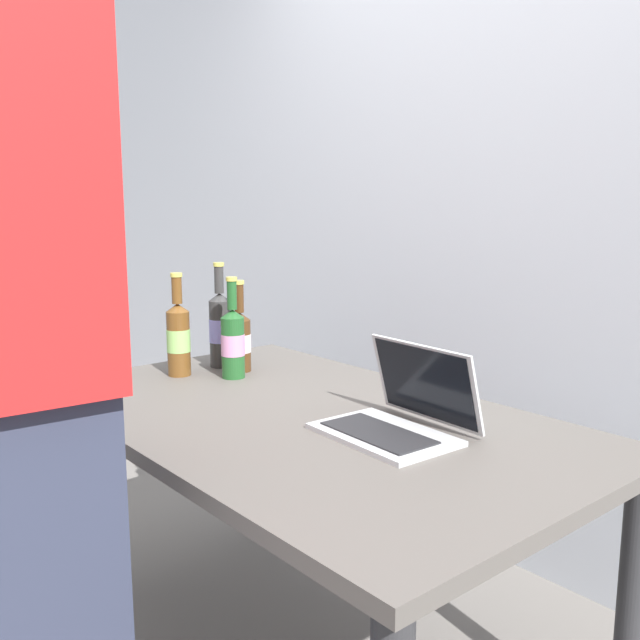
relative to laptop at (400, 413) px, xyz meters
name	(u,v)px	position (x,y,z in m)	size (l,w,h in m)	color
desk	(304,447)	(-0.26, -0.07, -0.14)	(1.51, 0.90, 0.71)	#56514C
laptop	(400,413)	(0.00, 0.00, 0.00)	(0.33, 0.28, 0.20)	#B7BABC
beer_bottle_brown	(240,339)	(-0.74, 0.05, 0.06)	(0.07, 0.07, 0.29)	#472B14
beer_bottle_dark	(233,341)	(-0.69, -0.01, 0.07)	(0.07, 0.07, 0.31)	#1E5123
beer_bottle_green	(178,337)	(-0.82, -0.13, 0.08)	(0.07, 0.07, 0.32)	brown
beer_bottle_amber	(220,327)	(-0.84, 0.04, 0.08)	(0.07, 0.07, 0.34)	#333333
person_figure	(26,383)	(-0.22, -0.76, 0.16)	(0.47, 0.32, 1.82)	#2D3347
back_wall	(527,186)	(-0.26, 0.87, 0.54)	(6.00, 0.10, 2.60)	silver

